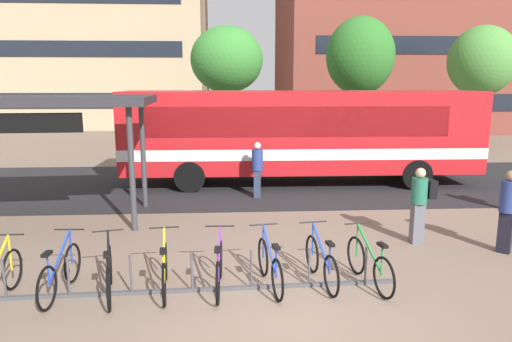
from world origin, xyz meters
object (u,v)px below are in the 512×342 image
at_px(transit_shelter, 18,105).
at_px(commuter_navy_pack_2, 257,166).
at_px(parked_bicycle_black_2, 109,274).
at_px(commuter_maroon_pack_3, 510,206).
at_px(street_tree_2, 227,60).
at_px(parked_bicycle_blue_5, 270,266).
at_px(street_tree_1, 482,61).
at_px(parked_bicycle_purple_4, 219,268).
at_px(commuter_black_pack_0, 420,200).
at_px(city_bus, 302,133).
at_px(street_tree_0, 360,57).
at_px(parked_bicycle_green_7, 369,264).
at_px(parked_bicycle_blue_1, 60,273).
at_px(parked_bicycle_yellow_3, 165,270).
at_px(parked_bicycle_blue_6, 321,263).

relative_size(transit_shelter, commuter_navy_pack_2, 3.79).
height_order(parked_bicycle_black_2, commuter_navy_pack_2, commuter_navy_pack_2).
relative_size(commuter_maroon_pack_3, street_tree_2, 0.28).
xyz_separation_m(parked_bicycle_blue_5, street_tree_1, (12.63, 16.54, 4.17)).
distance_m(commuter_navy_pack_2, street_tree_1, 16.48).
relative_size(parked_bicycle_purple_4, commuter_black_pack_0, 1.02).
xyz_separation_m(city_bus, street_tree_2, (-2.57, 7.28, 2.76)).
bearing_deg(commuter_maroon_pack_3, street_tree_0, -50.30).
bearing_deg(transit_shelter, parked_bicycle_green_7, -32.11).
relative_size(commuter_black_pack_0, commuter_maroon_pack_3, 0.97).
relative_size(commuter_black_pack_0, street_tree_1, 0.27).
distance_m(parked_bicycle_purple_4, parked_bicycle_blue_5, 0.87).
bearing_deg(transit_shelter, parked_bicycle_blue_1, -64.76).
relative_size(parked_bicycle_blue_1, street_tree_0, 0.26).
distance_m(transit_shelter, street_tree_0, 16.18).
xyz_separation_m(city_bus, transit_shelter, (-7.65, -4.12, 1.18)).
xyz_separation_m(commuter_navy_pack_2, street_tree_0, (5.60, 8.99, 3.72)).
bearing_deg(parked_bicycle_yellow_3, commuter_black_pack_0, -74.45).
distance_m(parked_bicycle_black_2, street_tree_2, 16.40).
distance_m(parked_bicycle_purple_4, parked_bicycle_green_7, 2.61).
bearing_deg(commuter_navy_pack_2, parked_bicycle_yellow_3, -9.50).
relative_size(parked_bicycle_blue_1, street_tree_2, 0.28).
relative_size(street_tree_1, street_tree_2, 1.04).
distance_m(parked_bicycle_blue_1, street_tree_0, 18.51).
distance_m(parked_bicycle_yellow_3, street_tree_1, 22.39).
height_order(city_bus, street_tree_1, street_tree_1).
bearing_deg(street_tree_2, parked_bicycle_purple_4, -90.54).
relative_size(parked_bicycle_blue_1, commuter_maroon_pack_3, 0.99).
xyz_separation_m(parked_bicycle_black_2, street_tree_1, (15.31, 16.73, 4.17)).
bearing_deg(parked_bicycle_green_7, parked_bicycle_blue_1, 80.11).
height_order(parked_bicycle_yellow_3, street_tree_0, street_tree_0).
bearing_deg(parked_bicycle_purple_4, transit_shelter, 50.82).
relative_size(parked_bicycle_yellow_3, commuter_maroon_pack_3, 0.98).
distance_m(commuter_black_pack_0, street_tree_2, 14.61).
relative_size(city_bus, parked_bicycle_purple_4, 6.99).
relative_size(commuter_maroon_pack_3, street_tree_0, 0.26).
height_order(parked_bicycle_blue_5, commuter_black_pack_0, commuter_black_pack_0).
bearing_deg(commuter_navy_pack_2, parked_bicycle_green_7, 21.39).
bearing_deg(parked_bicycle_blue_6, street_tree_0, -25.53).
distance_m(parked_bicycle_blue_6, commuter_maroon_pack_3, 4.37).
height_order(city_bus, parked_bicycle_green_7, city_bus).
relative_size(parked_bicycle_blue_6, transit_shelter, 0.26).
bearing_deg(commuter_maroon_pack_3, commuter_navy_pack_2, -3.04).
distance_m(parked_bicycle_yellow_3, commuter_black_pack_0, 5.70).
xyz_separation_m(transit_shelter, commuter_maroon_pack_3, (10.86, -2.83, -1.95)).
xyz_separation_m(commuter_navy_pack_2, street_tree_1, (12.44, 10.21, 3.56)).
distance_m(parked_bicycle_blue_6, transit_shelter, 8.26).
bearing_deg(street_tree_2, parked_bicycle_blue_1, -100.09).
bearing_deg(city_bus, parked_bicycle_green_7, -89.95).
bearing_deg(parked_bicycle_purple_4, parked_bicycle_blue_5, -85.03).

